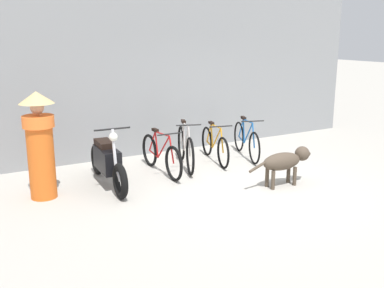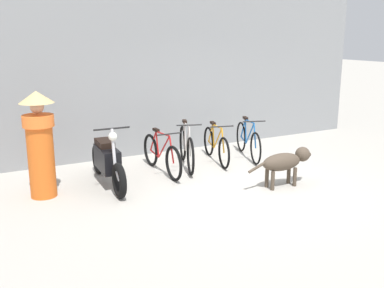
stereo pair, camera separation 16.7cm
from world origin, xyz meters
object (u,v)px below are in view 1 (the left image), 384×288
(stray_dog, at_px, (286,161))
(motorcycle, at_px, (107,162))
(person_in_robes, at_px, (40,142))
(bicycle_0, at_px, (161,155))
(bicycle_3, at_px, (246,140))
(bicycle_1, at_px, (185,148))
(bicycle_2, at_px, (215,145))

(stray_dog, bearing_deg, motorcycle, 152.37)
(motorcycle, height_order, person_in_robes, person_in_robes)
(motorcycle, xyz_separation_m, person_in_robes, (-1.07, -0.05, 0.49))
(bicycle_0, height_order, stray_dog, bicycle_0)
(bicycle_3, xyz_separation_m, person_in_robes, (-4.16, -0.37, 0.55))
(stray_dog, height_order, person_in_robes, person_in_robes)
(bicycle_0, distance_m, bicycle_1, 0.59)
(bicycle_0, relative_size, bicycle_2, 1.06)
(stray_dog, xyz_separation_m, person_in_robes, (-3.67, 1.40, 0.47))
(bicycle_3, bearing_deg, person_in_robes, -66.53)
(person_in_robes, bearing_deg, motorcycle, 160.06)
(person_in_robes, bearing_deg, bicycle_2, 163.94)
(bicycle_0, relative_size, bicycle_1, 1.02)
(bicycle_1, distance_m, motorcycle, 1.68)
(bicycle_2, relative_size, motorcycle, 0.80)
(bicycle_0, relative_size, stray_dog, 1.32)
(bicycle_3, bearing_deg, motorcycle, -65.78)
(stray_dog, bearing_deg, person_in_robes, 160.70)
(bicycle_0, xyz_separation_m, stray_dog, (1.53, -1.65, 0.09))
(motorcycle, relative_size, person_in_robes, 1.17)
(bicycle_0, distance_m, bicycle_2, 1.27)
(bicycle_0, bearing_deg, stray_dog, 43.40)
(stray_dog, bearing_deg, bicycle_2, 99.89)
(bicycle_1, height_order, bicycle_3, bicycle_1)
(bicycle_2, distance_m, bicycle_3, 0.75)
(bicycle_2, bearing_deg, motorcycle, -68.29)
(bicycle_1, bearing_deg, bicycle_3, 109.45)
(bicycle_0, bearing_deg, bicycle_3, 94.25)
(bicycle_3, relative_size, stray_dog, 1.27)
(bicycle_0, bearing_deg, bicycle_2, 98.01)
(bicycle_3, height_order, motorcycle, motorcycle)
(bicycle_0, bearing_deg, bicycle_1, 102.28)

